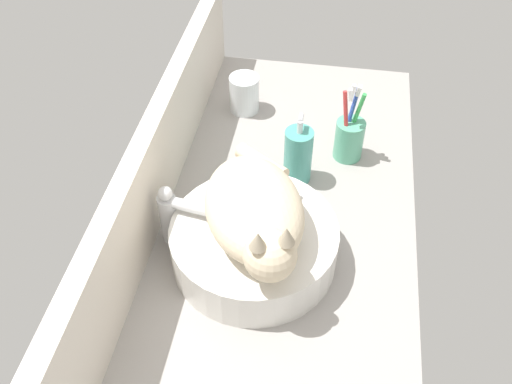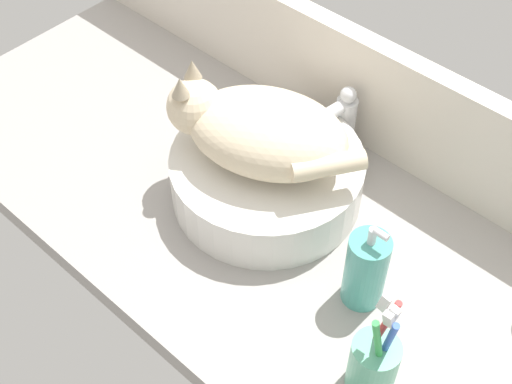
# 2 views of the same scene
# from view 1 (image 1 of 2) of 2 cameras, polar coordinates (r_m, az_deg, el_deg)

# --- Properties ---
(ground_plane) EXTENTS (1.33, 0.54, 0.04)m
(ground_plane) POSITION_cam_1_polar(r_m,az_deg,el_deg) (1.13, 1.87, -6.46)
(ground_plane) COLOR #9E9993
(backsplash_panel) EXTENTS (1.33, 0.04, 0.20)m
(backsplash_panel) POSITION_cam_1_polar(r_m,az_deg,el_deg) (1.08, -11.39, -0.60)
(backsplash_panel) COLOR silver
(backsplash_panel) RESTS_ON ground_plane
(sink_basin) EXTENTS (0.31, 0.31, 0.08)m
(sink_basin) POSITION_cam_1_polar(r_m,az_deg,el_deg) (1.07, -0.19, -5.20)
(sink_basin) COLOR silver
(sink_basin) RESTS_ON ground_plane
(cat) EXTENTS (0.31, 0.25, 0.14)m
(cat) POSITION_cam_1_polar(r_m,az_deg,el_deg) (0.98, 0.01, -2.08)
(cat) COLOR beige
(cat) RESTS_ON sink_basin
(faucet) EXTENTS (0.04, 0.12, 0.14)m
(faucet) POSITION_cam_1_polar(r_m,az_deg,el_deg) (1.09, -8.25, -2.13)
(faucet) COLOR silver
(faucet) RESTS_ON ground_plane
(soap_dispenser) EXTENTS (0.06, 0.06, 0.16)m
(soap_dispenser) POSITION_cam_1_polar(r_m,az_deg,el_deg) (1.21, 4.22, 3.66)
(soap_dispenser) COLOR teal
(soap_dispenser) RESTS_ON ground_plane
(toothbrush_cup) EXTENTS (0.06, 0.06, 0.19)m
(toothbrush_cup) POSITION_cam_1_polar(r_m,az_deg,el_deg) (1.29, 9.29, 5.40)
(toothbrush_cup) COLOR #5BB28E
(toothbrush_cup) RESTS_ON ground_plane
(water_glass) EXTENTS (0.07, 0.07, 0.09)m
(water_glass) POSITION_cam_1_polar(r_m,az_deg,el_deg) (1.41, -1.17, 9.60)
(water_glass) COLOR white
(water_glass) RESTS_ON ground_plane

